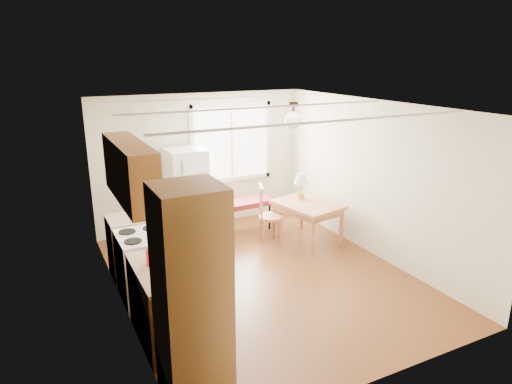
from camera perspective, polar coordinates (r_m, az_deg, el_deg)
room_shell at (r=6.39m, az=0.94°, el=-0.53°), size 4.60×5.60×2.62m
kitchen_run at (r=5.41m, az=-12.34°, el=-8.89°), size 0.65×3.40×2.20m
window_unit at (r=8.74m, az=-3.10°, el=6.19°), size 1.64×0.05×1.51m
pendant_light at (r=6.85m, az=4.66°, el=9.05°), size 0.26×0.26×0.40m
refrigerator at (r=8.24m, az=-8.65°, el=-0.07°), size 0.66×0.69×1.58m
bench at (r=8.39m, az=-1.96°, el=-1.58°), size 1.26×0.51×0.57m
dining_table at (r=7.95m, az=6.45°, el=-2.08°), size 1.05×1.27×0.70m
chair at (r=7.87m, az=1.25°, el=-2.27°), size 0.49×0.49×1.02m
table_lamp at (r=8.02m, az=5.69°, el=1.42°), size 0.27×0.27×0.47m
coffee_maker at (r=4.78m, az=-10.61°, el=-9.70°), size 0.20×0.26×0.38m
kettle at (r=5.26m, az=-12.94°, el=-7.85°), size 0.12×0.12×0.24m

